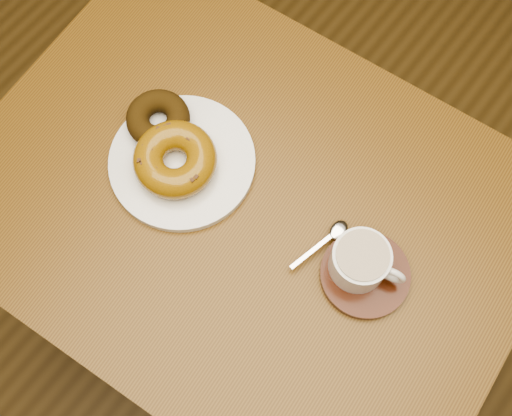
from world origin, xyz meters
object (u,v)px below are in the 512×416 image
Objects in this scene: donut_plate at (182,162)px; saucer at (365,275)px; cafe_table at (247,231)px; coffee_cup at (361,261)px.

saucer is at bearing 4.69° from donut_plate.
donut_plate is at bearing 178.49° from cafe_table.
coffee_cup reaches higher than saucer.
coffee_cup is (-0.01, 0.00, 0.04)m from saucer.
cafe_table is 8.34× the size of coffee_cup.
donut_plate is 2.07× the size of coffee_cup.
coffee_cup reaches higher than donut_plate.
cafe_table is at bearing 174.25° from coffee_cup.
cafe_table is 0.26m from coffee_cup.
saucer is (0.21, 0.02, 0.14)m from cafe_table.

